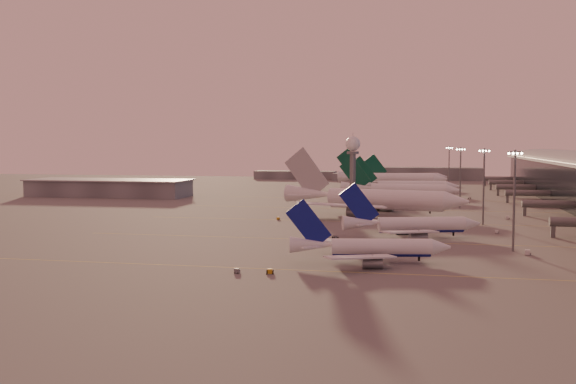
# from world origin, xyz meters

# --- Properties ---
(ground) EXTENTS (700.00, 700.00, 0.00)m
(ground) POSITION_xyz_m (0.00, 0.00, 0.00)
(ground) COLOR #5E5B5B
(ground) RESTS_ON ground
(taxiway_markings) EXTENTS (180.00, 185.25, 0.02)m
(taxiway_markings) POSITION_xyz_m (30.00, 56.00, 0.01)
(taxiway_markings) COLOR #E3D350
(taxiway_markings) RESTS_ON ground
(hangar) EXTENTS (82.00, 27.00, 8.50)m
(hangar) POSITION_xyz_m (-120.00, 140.00, 4.32)
(hangar) COLOR slate
(hangar) RESTS_ON ground
(radar_tower) EXTENTS (6.40, 6.40, 31.10)m
(radar_tower) POSITION_xyz_m (5.00, 120.00, 20.95)
(radar_tower) COLOR slate
(radar_tower) RESTS_ON ground
(mast_a) EXTENTS (3.60, 0.56, 25.00)m
(mast_a) POSITION_xyz_m (58.00, 0.00, 13.74)
(mast_a) COLOR slate
(mast_a) RESTS_ON ground
(mast_b) EXTENTS (3.60, 0.56, 25.00)m
(mast_b) POSITION_xyz_m (55.00, 55.00, 13.74)
(mast_b) COLOR slate
(mast_b) RESTS_ON ground
(mast_c) EXTENTS (3.60, 0.56, 25.00)m
(mast_c) POSITION_xyz_m (50.00, 110.00, 13.74)
(mast_c) COLOR slate
(mast_c) RESTS_ON ground
(mast_d) EXTENTS (3.60, 0.56, 25.00)m
(mast_d) POSITION_xyz_m (48.00, 200.00, 13.74)
(mast_d) COLOR slate
(mast_d) RESTS_ON ground
(distant_horizon) EXTENTS (165.00, 37.50, 9.00)m
(distant_horizon) POSITION_xyz_m (2.62, 325.14, 3.89)
(distant_horizon) COLOR slate
(distant_horizon) RESTS_ON ground
(narrowbody_near) EXTENTS (36.37, 28.76, 14.33)m
(narrowbody_near) POSITION_xyz_m (24.87, -23.46, 2.90)
(narrowbody_near) COLOR silver
(narrowbody_near) RESTS_ON ground
(narrowbody_mid) EXTENTS (39.22, 30.84, 15.75)m
(narrowbody_mid) POSITION_xyz_m (32.98, 18.18, 3.19)
(narrowbody_mid) COLOR silver
(narrowbody_mid) RESTS_ON ground
(widebody_white) EXTENTS (70.30, 55.69, 25.15)m
(widebody_white) POSITION_xyz_m (17.52, 78.22, 4.36)
(widebody_white) COLOR silver
(widebody_white) RESTS_ON ground
(greentail_a) EXTENTS (56.51, 45.54, 20.52)m
(greentail_a) POSITION_xyz_m (24.71, 143.82, 3.62)
(greentail_a) COLOR silver
(greentail_a) RESTS_ON ground
(greentail_b) EXTENTS (55.68, 44.74, 20.25)m
(greentail_b) POSITION_xyz_m (25.48, 172.62, 3.58)
(greentail_b) COLOR silver
(greentail_b) RESTS_ON ground
(greentail_c) EXTENTS (65.52, 52.73, 23.80)m
(greentail_c) POSITION_xyz_m (16.22, 228.95, 4.20)
(greentail_c) COLOR silver
(greentail_c) RESTS_ON ground
(greentail_d) EXTENTS (52.67, 41.81, 19.93)m
(greentail_d) POSITION_xyz_m (23.92, 265.21, 3.52)
(greentail_d) COLOR silver
(greentail_d) RESTS_ON ground
(gsv_truck_a) EXTENTS (5.07, 1.97, 2.04)m
(gsv_truck_a) POSITION_xyz_m (-0.32, -41.02, 1.04)
(gsv_truck_a) COLOR #5A5D60
(gsv_truck_a) RESTS_ON ground
(gsv_tug_near) EXTENTS (2.63, 3.68, 0.96)m
(gsv_tug_near) POSITION_xyz_m (6.07, -40.22, 0.49)
(gsv_tug_near) COLOR gold
(gsv_tug_near) RESTS_ON ground
(gsv_catering_a) EXTENTS (5.99, 3.46, 4.63)m
(gsv_catering_a) POSITION_xyz_m (60.99, -4.83, 2.31)
(gsv_catering_a) COLOR silver
(gsv_catering_a) RESTS_ON ground
(gsv_tug_mid) EXTENTS (3.32, 3.75, 0.92)m
(gsv_tug_mid) POSITION_xyz_m (12.23, 12.29, 0.47)
(gsv_tug_mid) COLOR #5A5D60
(gsv_tug_mid) RESTS_ON ground
(gsv_truck_b) EXTENTS (4.88, 1.89, 1.96)m
(gsv_truck_b) POSITION_xyz_m (57.70, 33.48, 1.00)
(gsv_truck_b) COLOR silver
(gsv_truck_b) RESTS_ON ground
(gsv_truck_c) EXTENTS (4.86, 3.98, 1.90)m
(gsv_truck_c) POSITION_xyz_m (-13.33, 55.08, 0.97)
(gsv_truck_c) COLOR gold
(gsv_truck_c) RESTS_ON ground
(gsv_catering_b) EXTENTS (5.33, 3.13, 4.10)m
(gsv_catering_b) POSITION_xyz_m (64.95, 73.61, 2.05)
(gsv_catering_b) COLOR silver
(gsv_catering_b) RESTS_ON ground
(gsv_tug_far) EXTENTS (2.95, 3.83, 0.96)m
(gsv_tug_far) POSITION_xyz_m (10.74, 109.80, 0.50)
(gsv_tug_far) COLOR gold
(gsv_tug_far) RESTS_ON ground
(gsv_truck_d) EXTENTS (2.89, 5.54, 2.13)m
(gsv_truck_d) POSITION_xyz_m (-23.90, 135.01, 1.08)
(gsv_truck_d) COLOR silver
(gsv_truck_d) RESTS_ON ground
(gsv_tug_hangar) EXTENTS (3.16, 2.02, 0.87)m
(gsv_tug_hangar) POSITION_xyz_m (56.63, 159.38, 0.45)
(gsv_tug_hangar) COLOR silver
(gsv_tug_hangar) RESTS_ON ground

